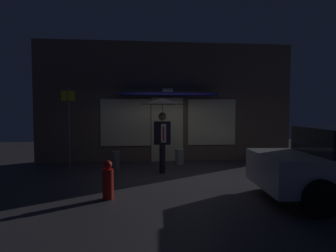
# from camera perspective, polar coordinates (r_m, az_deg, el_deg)

# --- Properties ---
(ground_plane) EXTENTS (18.00, 18.00, 0.00)m
(ground_plane) POSITION_cam_1_polar(r_m,az_deg,el_deg) (8.00, 1.45, -9.65)
(ground_plane) COLOR #38353A
(building_facade) EXTENTS (8.90, 1.00, 4.11)m
(building_facade) POSITION_cam_1_polar(r_m,az_deg,el_deg) (10.12, -0.24, 4.65)
(building_facade) COLOR brown
(building_facade) RESTS_ON ground
(person_with_umbrella) EXTENTS (1.26, 1.26, 2.11)m
(person_with_umbrella) POSITION_cam_1_polar(r_m,az_deg,el_deg) (8.15, -1.12, 2.63)
(person_with_umbrella) COLOR black
(person_with_umbrella) RESTS_ON ground
(street_sign_post) EXTENTS (0.40, 0.07, 2.45)m
(street_sign_post) POSITION_cam_1_polar(r_m,az_deg,el_deg) (9.19, -19.03, 0.60)
(street_sign_post) COLOR #595B60
(street_sign_post) RESTS_ON ground
(sidewalk_bollard) EXTENTS (0.28, 0.28, 0.51)m
(sidewalk_bollard) POSITION_cam_1_polar(r_m,az_deg,el_deg) (9.48, 2.29, -6.07)
(sidewalk_bollard) COLOR #9E998E
(sidewalk_bollard) RESTS_ON ground
(sidewalk_bollard_2) EXTENTS (0.24, 0.24, 0.51)m
(sidewalk_bollard_2) POSITION_cam_1_polar(r_m,az_deg,el_deg) (9.01, -10.27, -6.57)
(sidewalk_bollard_2) COLOR slate
(sidewalk_bollard_2) RESTS_ON ground
(fire_hydrant) EXTENTS (0.22, 0.22, 0.78)m
(fire_hydrant) POSITION_cam_1_polar(r_m,az_deg,el_deg) (5.96, -11.76, -10.59)
(fire_hydrant) COLOR #B21914
(fire_hydrant) RESTS_ON ground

